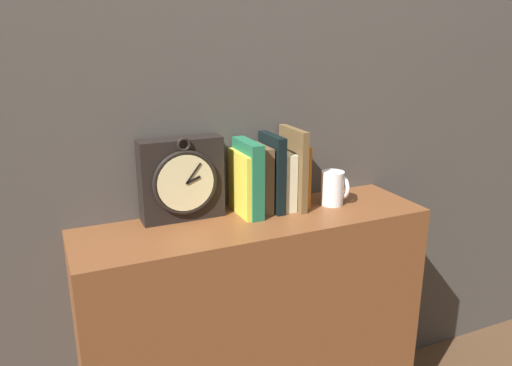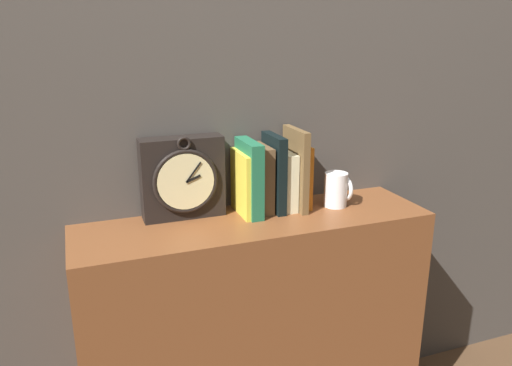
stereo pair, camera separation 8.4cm
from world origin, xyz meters
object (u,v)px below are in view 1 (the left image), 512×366
object	(u,v)px
clock	(182,179)
book_slot6_orange	(298,174)
book_slot0_yellow	(239,184)
book_slot5_brown	(293,168)
mug	(334,188)
book_slot1_green	(248,178)
book_slot2_brown	(259,178)
book_slot3_black	(272,173)
book_slot4_cream	(282,179)

from	to	relation	value
clock	book_slot6_orange	xyz separation A→B (m)	(0.35, -0.02, -0.02)
book_slot0_yellow	book_slot5_brown	xyz separation A→B (m)	(0.17, -0.00, 0.03)
clock	book_slot6_orange	distance (m)	0.35
book_slot6_orange	mug	world-z (taller)	book_slot6_orange
book_slot1_green	book_slot2_brown	bearing A→B (deg)	16.98
clock	book_slot5_brown	bearing A→B (deg)	-6.19
book_slot2_brown	book_slot3_black	bearing A→B (deg)	-8.14
clock	book_slot3_black	size ratio (longest dim) A/B	1.07
clock	book_slot2_brown	size ratio (longest dim) A/B	1.23
mug	book_slot2_brown	bearing A→B (deg)	168.83
book_slot2_brown	book_slot6_orange	xyz separation A→B (m)	(0.13, 0.00, -0.00)
clock	book_slot1_green	distance (m)	0.19
book_slot6_orange	mug	bearing A→B (deg)	-24.48
book_slot2_brown	book_slot4_cream	bearing A→B (deg)	-1.00
clock	mug	world-z (taller)	clock
book_slot2_brown	book_slot6_orange	bearing A→B (deg)	0.22
book_slot6_orange	mug	size ratio (longest dim) A/B	1.82
book_slot0_yellow	book_slot2_brown	bearing A→B (deg)	7.58
book_slot0_yellow	mug	bearing A→B (deg)	-7.07
book_slot0_yellow	book_slot2_brown	distance (m)	0.07
book_slot3_black	book_slot1_green	bearing A→B (deg)	-175.16
book_slot1_green	clock	bearing A→B (deg)	169.07
book_slot4_cream	book_slot5_brown	distance (m)	0.05
book_slot1_green	mug	world-z (taller)	book_slot1_green
book_slot4_cream	mug	xyz separation A→B (m)	(0.15, -0.04, -0.03)
clock	book_slot2_brown	xyz separation A→B (m)	(0.22, -0.02, -0.02)
book_slot0_yellow	book_slot4_cream	distance (m)	0.14
book_slot2_brown	book_slot3_black	world-z (taller)	book_slot3_black
book_slot0_yellow	book_slot2_brown	world-z (taller)	book_slot2_brown
clock	book_slot5_brown	distance (m)	0.33
book_slot5_brown	mug	size ratio (longest dim) A/B	2.31
book_slot0_yellow	book_slot6_orange	xyz separation A→B (m)	(0.19, 0.01, 0.00)
clock	book_slot3_black	bearing A→B (deg)	-6.28
book_slot1_green	book_slot5_brown	world-z (taller)	book_slot5_brown
book_slot1_green	book_slot6_orange	bearing A→B (deg)	4.31
mug	clock	bearing A→B (deg)	171.40
mug	book_slot5_brown	bearing A→B (deg)	165.14
book_slot6_orange	book_slot1_green	bearing A→B (deg)	-175.69
book_slot5_brown	book_slot2_brown	bearing A→B (deg)	173.31
book_slot3_black	book_slot2_brown	bearing A→B (deg)	171.86
book_slot3_black	mug	distance (m)	0.20
book_slot0_yellow	book_slot4_cream	world-z (taller)	book_slot0_yellow
book_slot4_cream	book_slot5_brown	world-z (taller)	book_slot5_brown
book_slot3_black	mug	size ratio (longest dim) A/B	2.17
book_slot1_green	book_slot2_brown	world-z (taller)	book_slot1_green
book_slot2_brown	book_slot3_black	distance (m)	0.04
book_slot1_green	mug	size ratio (longest dim) A/B	2.07
book_slot0_yellow	mug	xyz separation A→B (m)	(0.29, -0.04, -0.04)
clock	book_slot0_yellow	world-z (taller)	clock
book_slot0_yellow	book_slot2_brown	xyz separation A→B (m)	(0.07, 0.01, 0.01)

